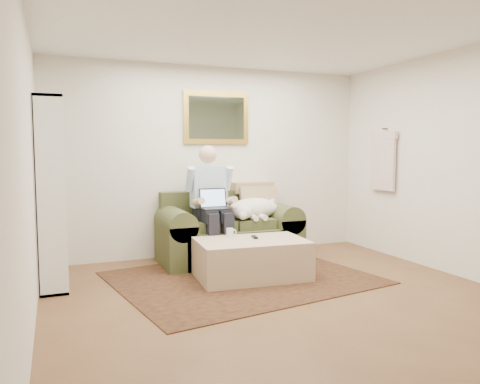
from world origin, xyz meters
TOP-DOWN VIEW (x-y plane):
  - room_shell at (0.00, 0.35)m, footprint 4.51×5.00m
  - rug at (-0.11, 1.14)m, footprint 3.07×2.62m
  - sofa at (0.05, 2.01)m, footprint 1.80×0.92m
  - seated_man at (-0.22, 1.85)m, footprint 0.59×0.85m
  - laptop at (-0.22, 1.78)m, footprint 0.35×0.28m
  - sleeping_dog at (0.37, 1.92)m, footprint 0.74×0.47m
  - ottoman at (-0.01, 1.09)m, footprint 1.27×0.86m
  - coffee_mug at (-0.17, 1.36)m, footprint 0.08×0.08m
  - tv_remote at (0.07, 1.18)m, footprint 0.08×0.16m
  - bookshelf at (-2.10, 1.60)m, footprint 0.28×0.80m
  - wall_mirror at (0.05, 2.47)m, footprint 0.94×0.04m
  - hanging_shirt at (2.19, 1.60)m, footprint 0.06×0.52m

SIDE VIEW (x-z plane):
  - rug at x=-0.11m, z-range 0.00..0.01m
  - ottoman at x=-0.01m, z-range 0.00..0.44m
  - sofa at x=0.05m, z-range -0.23..0.85m
  - tv_remote at x=0.07m, z-range 0.44..0.46m
  - coffee_mug at x=-0.17m, z-range 0.44..0.54m
  - sleeping_dog at x=0.37m, z-range 0.55..0.83m
  - seated_man at x=-0.22m, z-range 0.00..1.52m
  - laptop at x=-0.22m, z-range 0.67..0.92m
  - bookshelf at x=-2.10m, z-range 0.00..2.00m
  - room_shell at x=0.00m, z-range 0.00..2.61m
  - hanging_shirt at x=2.19m, z-range 0.90..1.80m
  - wall_mirror at x=0.05m, z-range 1.54..2.26m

